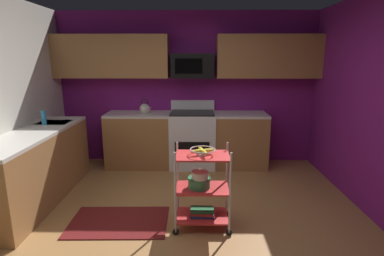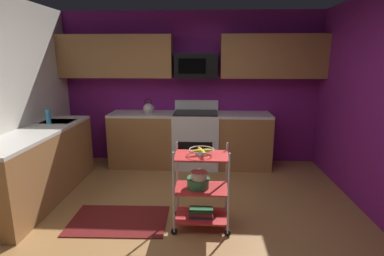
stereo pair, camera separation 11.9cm
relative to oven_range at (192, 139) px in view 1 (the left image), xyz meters
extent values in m
cube|color=#A87542|center=(-0.10, -2.10, -0.50)|extent=(4.40, 4.80, 0.04)
cube|color=#751970|center=(-0.10, 0.33, 0.82)|extent=(4.52, 0.06, 2.60)
cube|color=#9E6B3D|center=(-0.10, 0.00, -0.04)|extent=(2.70, 0.60, 0.88)
cube|color=silver|center=(-0.10, 0.00, 0.42)|extent=(2.70, 0.60, 0.04)
cube|color=#9E6B3D|center=(-2.00, -1.37, -0.04)|extent=(0.60, 2.13, 0.88)
cube|color=silver|center=(-2.00, -1.37, 0.42)|extent=(0.60, 2.13, 0.04)
cube|color=#B7BABC|center=(-2.00, -0.75, 0.36)|extent=(0.44, 0.36, 0.16)
cube|color=white|center=(0.00, 0.00, -0.02)|extent=(0.76, 0.64, 0.92)
cube|color=black|center=(0.00, -0.33, -0.13)|extent=(0.56, 0.01, 0.32)
cube|color=white|center=(0.00, 0.29, 0.53)|extent=(0.76, 0.06, 0.18)
cube|color=black|center=(0.00, 0.00, 0.45)|extent=(0.72, 0.60, 0.02)
cube|color=#9E6B3D|center=(-1.35, 0.13, 1.37)|extent=(1.90, 0.33, 0.70)
cube|color=#9E6B3D|center=(1.25, 0.13, 1.37)|extent=(1.70, 0.33, 0.70)
cube|color=black|center=(0.00, 0.11, 1.22)|extent=(0.70, 0.38, 0.40)
cube|color=black|center=(-0.06, -0.09, 1.22)|extent=(0.44, 0.01, 0.24)
cylinder|color=silver|center=(-0.15, -2.16, 0.00)|extent=(0.02, 0.02, 0.88)
cylinder|color=black|center=(-0.15, -2.16, -0.44)|extent=(0.07, 0.02, 0.07)
cylinder|color=silver|center=(0.42, -2.16, 0.00)|extent=(0.02, 0.02, 0.88)
cylinder|color=black|center=(0.42, -2.16, -0.44)|extent=(0.07, 0.02, 0.07)
cylinder|color=silver|center=(-0.15, -1.78, 0.00)|extent=(0.02, 0.02, 0.88)
cylinder|color=black|center=(-0.15, -1.78, -0.44)|extent=(0.07, 0.02, 0.07)
cylinder|color=silver|center=(0.42, -1.78, 0.00)|extent=(0.02, 0.02, 0.88)
cylinder|color=black|center=(0.42, -1.78, -0.44)|extent=(0.07, 0.02, 0.07)
cube|color=red|center=(0.14, -1.97, -0.36)|extent=(0.57, 0.38, 0.02)
cube|color=red|center=(0.14, -1.97, -0.03)|extent=(0.57, 0.38, 0.02)
cube|color=red|center=(0.14, -1.97, 0.34)|extent=(0.57, 0.38, 0.02)
torus|color=silver|center=(0.14, -1.97, 0.41)|extent=(0.27, 0.27, 0.01)
cylinder|color=silver|center=(0.14, -1.97, 0.36)|extent=(0.12, 0.12, 0.02)
ellipsoid|color=yellow|center=(0.18, -1.95, 0.40)|extent=(0.17, 0.09, 0.04)
ellipsoid|color=yellow|center=(0.12, -1.92, 0.40)|extent=(0.09, 0.17, 0.04)
ellipsoid|color=yellow|center=(0.09, -1.98, 0.40)|extent=(0.17, 0.09, 0.04)
ellipsoid|color=yellow|center=(0.15, -2.02, 0.40)|extent=(0.09, 0.17, 0.04)
cylinder|color=#387F4C|center=(0.10, -1.97, 0.04)|extent=(0.24, 0.24, 0.11)
torus|color=#387F4C|center=(0.10, -1.97, 0.09)|extent=(0.25, 0.25, 0.01)
cylinder|color=silver|center=(0.11, -2.00, 0.13)|extent=(0.17, 0.17, 0.08)
torus|color=silver|center=(0.11, -2.00, 0.17)|extent=(0.18, 0.18, 0.01)
cube|color=#1E4C8C|center=(0.14, -1.97, -0.33)|extent=(0.26, 0.18, 0.03)
cube|color=#B22626|center=(0.14, -1.97, -0.31)|extent=(0.26, 0.21, 0.02)
cube|color=#26723F|center=(0.14, -1.97, -0.28)|extent=(0.26, 0.16, 0.02)
sphere|color=beige|center=(-0.80, 0.00, 0.51)|extent=(0.18, 0.18, 0.18)
sphere|color=black|center=(-0.80, 0.00, 0.60)|extent=(0.03, 0.03, 0.03)
cone|color=beige|center=(-0.72, 0.00, 0.53)|extent=(0.09, 0.04, 0.06)
torus|color=black|center=(-0.80, 0.00, 0.63)|extent=(0.12, 0.01, 0.12)
cylinder|color=#2D8CBF|center=(-2.05, -0.93, 0.54)|extent=(0.06, 0.06, 0.20)
cube|color=maroon|center=(-0.81, -1.91, -0.47)|extent=(1.12, 0.73, 0.01)
camera|label=1|loc=(0.07, -5.05, 1.36)|focal=28.55mm
camera|label=2|loc=(0.19, -5.04, 1.36)|focal=28.55mm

